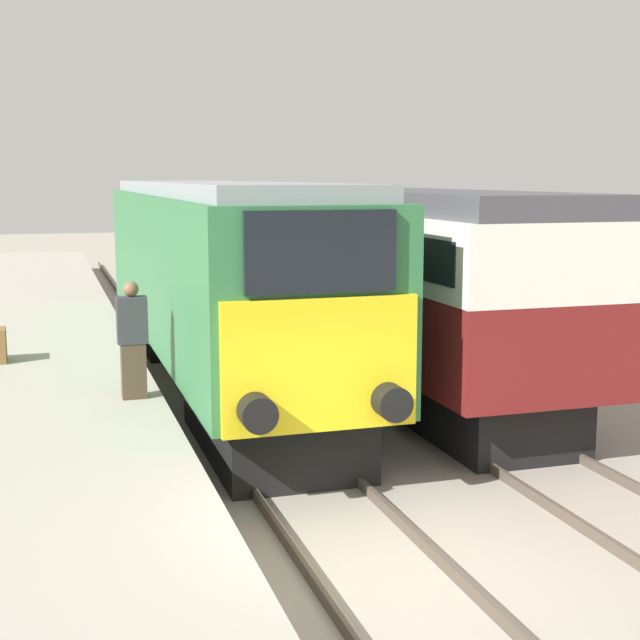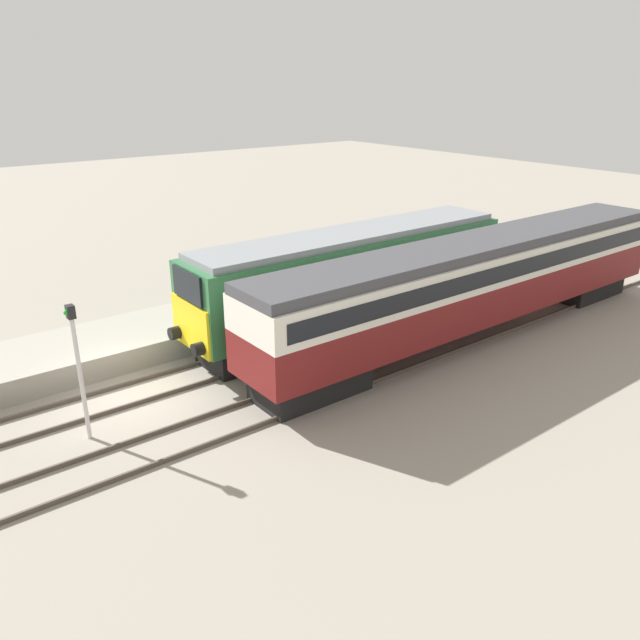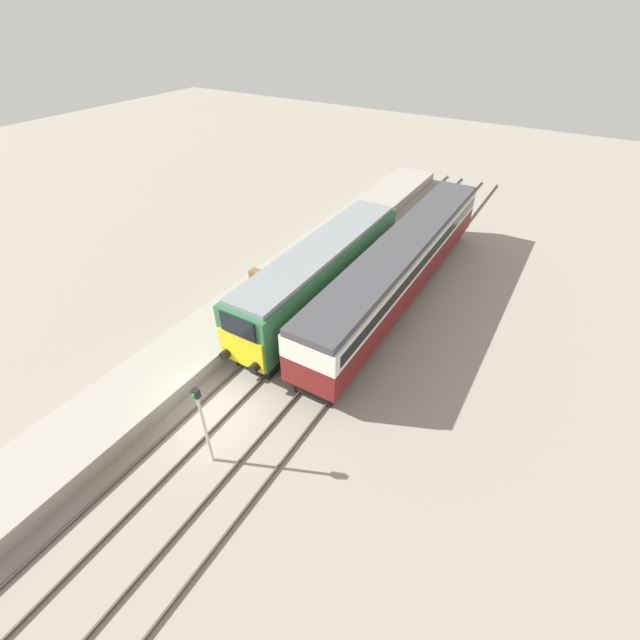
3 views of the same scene
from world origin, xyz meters
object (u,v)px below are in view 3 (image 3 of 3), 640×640
(locomotive, at_px, (321,274))
(person_on_platform, at_px, (249,306))
(luggage_crate, at_px, (256,275))
(passenger_carriage, at_px, (401,263))
(signal_post, at_px, (203,421))

(locomotive, bearing_deg, person_on_platform, -116.58)
(locomotive, relative_size, person_on_platform, 8.20)
(person_on_platform, bearing_deg, locomotive, 63.42)
(locomotive, bearing_deg, luggage_crate, -172.40)
(passenger_carriage, xyz_separation_m, signal_post, (-1.70, -14.34, -0.01))
(person_on_platform, distance_m, luggage_crate, 4.10)
(locomotive, xyz_separation_m, person_on_platform, (-1.97, -3.94, -0.52))
(passenger_carriage, distance_m, signal_post, 14.44)
(passenger_carriage, relative_size, person_on_platform, 11.52)
(locomotive, height_order, person_on_platform, locomotive)
(person_on_platform, height_order, signal_post, signal_post)
(luggage_crate, bearing_deg, locomotive, 7.60)
(passenger_carriage, height_order, signal_post, signal_post)
(person_on_platform, relative_size, luggage_crate, 2.50)
(person_on_platform, relative_size, signal_post, 0.44)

